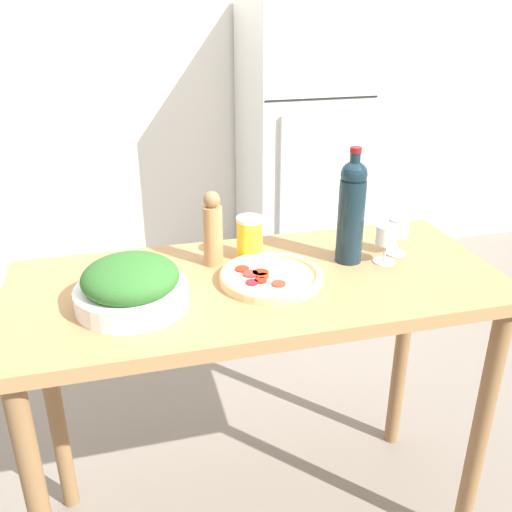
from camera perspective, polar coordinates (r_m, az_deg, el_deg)
wall_back at (r=3.59m, az=-9.10°, el=18.04°), size 6.40×0.08×2.60m
refrigerator at (r=3.46m, az=4.36°, el=10.23°), size 0.63×0.69×1.68m
prep_counter at (r=1.69m, az=0.27°, el=-6.55°), size 1.41×0.62×0.96m
wine_bottle at (r=1.70m, az=9.53°, el=4.61°), size 0.08×0.08×0.35m
wine_glass_near at (r=1.74m, az=12.90°, el=1.82°), size 0.07×0.07×0.12m
wine_glass_far at (r=1.81m, az=14.02°, el=2.57°), size 0.07×0.07×0.12m
pepper_mill at (r=1.68m, az=-4.35°, el=2.61°), size 0.06×0.06×0.23m
salad_bowl at (r=1.50m, az=-12.38°, el=-2.90°), size 0.29×0.29×0.13m
homemade_pizza at (r=1.61m, az=1.50°, el=-2.06°), size 0.29×0.29×0.03m
salt_canister at (r=1.73m, az=-0.64°, el=1.82°), size 0.08×0.08×0.13m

